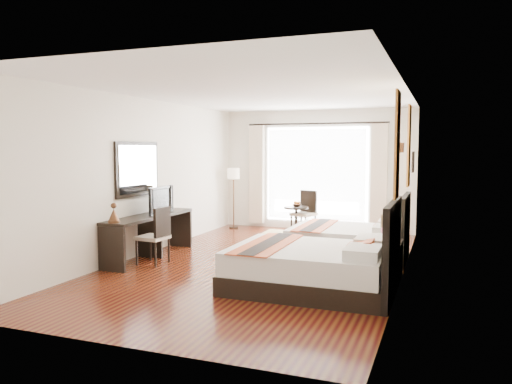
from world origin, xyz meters
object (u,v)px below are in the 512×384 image
(console_desk, at_px, (150,236))
(window_chair, at_px, (304,221))
(floor_lamp, at_px, (234,178))
(television, at_px, (157,200))
(nightstand, at_px, (385,259))
(side_table, at_px, (296,221))
(bed_near, at_px, (316,266))
(table_lamp, at_px, (390,224))
(vase, at_px, (384,242))
(desk_chair, at_px, (154,247))
(fruit_bowl, at_px, (297,205))
(bed_far, at_px, (352,240))

(console_desk, relative_size, window_chair, 2.27)
(floor_lamp, bearing_deg, television, -91.18)
(nightstand, distance_m, side_table, 3.80)
(bed_near, height_order, side_table, bed_near)
(table_lamp, distance_m, side_table, 3.73)
(vase, relative_size, desk_chair, 0.13)
(nightstand, bearing_deg, fruit_bowl, 126.00)
(bed_near, bearing_deg, fruit_bowl, 109.56)
(desk_chair, bearing_deg, fruit_bowl, -108.04)
(vase, xyz_separation_m, floor_lamp, (-3.91, 3.61, 0.65))
(television, bearing_deg, bed_far, -75.12)
(table_lamp, height_order, desk_chair, desk_chair)
(television, relative_size, desk_chair, 0.88)
(window_chair, bearing_deg, bed_far, 55.05)
(floor_lamp, bearing_deg, table_lamp, -39.85)
(table_lamp, height_order, floor_lamp, floor_lamp)
(nightstand, bearing_deg, television, 177.68)
(console_desk, height_order, floor_lamp, floor_lamp)
(console_desk, distance_m, television, 0.66)
(bed_far, distance_m, floor_lamp, 3.99)
(vase, relative_size, television, 0.15)
(desk_chair, distance_m, floor_lamp, 4.02)
(floor_lamp, xyz_separation_m, side_table, (1.67, -0.39, -0.89))
(bed_near, relative_size, fruit_bowl, 11.20)
(table_lamp, height_order, side_table, table_lamp)
(desk_chair, height_order, window_chair, window_chair)
(floor_lamp, xyz_separation_m, fruit_bowl, (1.67, -0.35, -0.56))
(console_desk, xyz_separation_m, fruit_bowl, (1.76, 3.15, 0.28))
(vase, distance_m, television, 4.02)
(bed_far, height_order, fruit_bowl, bed_far)
(bed_far, relative_size, side_table, 3.18)
(console_desk, height_order, desk_chair, desk_chair)
(console_desk, height_order, window_chair, window_chair)
(bed_near, bearing_deg, desk_chair, 170.01)
(television, distance_m, floor_lamp, 3.29)
(side_table, relative_size, fruit_bowl, 3.22)
(bed_far, bearing_deg, nightstand, -60.30)
(window_chair, bearing_deg, console_desk, -10.33)
(television, relative_size, fruit_bowl, 4.29)
(nightstand, relative_size, desk_chair, 0.60)
(bed_far, bearing_deg, television, -161.47)
(floor_lamp, bearing_deg, vase, -42.73)
(nightstand, bearing_deg, window_chair, 123.32)
(desk_chair, bearing_deg, nightstand, -169.02)
(television, bearing_deg, nightstand, -95.97)
(desk_chair, bearing_deg, floor_lamp, -82.53)
(nightstand, height_order, console_desk, console_desk)
(vase, bearing_deg, side_table, 124.86)
(table_lamp, bearing_deg, floor_lamp, 140.15)
(fruit_bowl, height_order, window_chair, window_chair)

